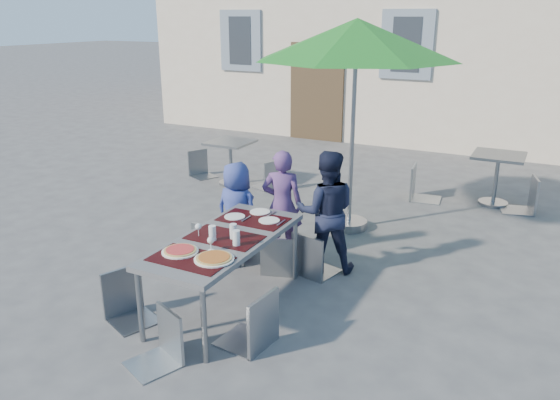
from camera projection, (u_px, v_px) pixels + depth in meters
The scene contains 22 objects.
ground at pixel (204, 297), 5.67m from camera, with size 90.00×90.00×0.00m, color #48484B.
dining_table at pixel (225, 243), 5.26m from camera, with size 0.80×1.85×0.76m.
pizza_near_left at pixel (180, 251), 4.90m from camera, with size 0.33×0.33×0.03m.
pizza_near_right at pixel (214, 258), 4.75m from camera, with size 0.35×0.35×0.03m.
glassware at pixel (223, 234), 5.11m from camera, with size 0.51×0.39×0.15m.
place_settings at pixel (255, 216), 5.76m from camera, with size 0.64×0.47×0.01m.
child_0 at pixel (237, 211), 6.43m from camera, with size 0.58×0.37×1.18m, color #354291.
child_1 at pixel (282, 205), 6.42m from camera, with size 0.48×0.32×1.32m, color #5B3975.
child_2 at pixel (326, 212), 6.07m from camera, with size 0.68×0.39×1.40m, color #171B33.
chair_0 at pixel (212, 218), 6.25m from camera, with size 0.44×0.44×0.98m.
chair_1 at pixel (279, 232), 6.03m from camera, with size 0.48×0.49×0.87m.
chair_2 at pixel (313, 229), 5.97m from camera, with size 0.51×0.51×0.95m.
chair_3 at pixel (124, 267), 5.11m from camera, with size 0.53×0.53×0.92m.
chair_4 at pixel (253, 287), 4.65m from camera, with size 0.49×0.48×0.98m.
chair_5 at pixel (158, 309), 4.45m from camera, with size 0.50×0.50×0.87m.
patio_umbrella at pixel (357, 41), 6.72m from camera, with size 2.59×2.59×2.75m.
cafe_table_0 at pixel (231, 155), 9.31m from camera, with size 0.70×0.70×0.75m.
bg_chair_l_0 at pixel (200, 148), 9.78m from camera, with size 0.52×0.52×0.89m.
bg_chair_r_0 at pixel (270, 156), 9.03m from camera, with size 0.55×0.55×0.95m.
cafe_table_1 at pixel (497, 169), 8.27m from camera, with size 0.74×0.74×0.79m.
bg_chair_l_1 at pixel (422, 162), 8.49m from camera, with size 0.51×0.50×1.03m.
bg_chair_r_1 at pixel (529, 173), 7.95m from camera, with size 0.55×0.54×1.01m.
Camera 1 is at (3.01, -4.12, 2.78)m, focal length 35.00 mm.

